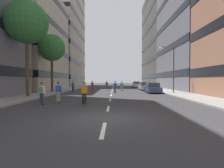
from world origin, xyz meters
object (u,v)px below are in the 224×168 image
skater_6 (58,91)px  skater_7 (73,86)px  street_tree_near (27,23)px  skater_5 (92,85)px  skater_1 (107,84)px  parked_car_mid (136,85)px  skater_3 (122,85)px  streetlamp_right (171,64)px  skater_2 (42,92)px  skater_4 (115,86)px  parked_car_far (145,86)px  skater_0 (84,92)px  parked_car_near (153,88)px  street_tree_mid (52,48)px

skater_6 → skater_7: 13.95m
street_tree_near → skater_5: size_ratio=5.82×
skater_1 → skater_6: (-3.19, -21.22, -0.03)m
skater_6 → skater_7: bearing=98.5°
parked_car_mid → skater_3: size_ratio=2.47×
parked_car_mid → skater_7: (-12.48, -16.46, 0.29)m
street_tree_near → streetlamp_right: bearing=17.8°
skater_2 → skater_5: 20.77m
skater_1 → skater_4: bearing=-80.6°
street_tree_near → skater_6: street_tree_near is taller
parked_car_far → streetlamp_right: size_ratio=0.68×
streetlamp_right → skater_3: 9.41m
skater_2 → skater_4: bearing=64.9°
skater_0 → streetlamp_right: bearing=47.3°
parked_car_mid → skater_0: 32.67m
parked_car_near → skater_2: skater_2 is taller
street_tree_near → skater_4: street_tree_near is taller
streetlamp_right → street_tree_mid: bearing=173.9°
street_tree_near → skater_4: 13.80m
parked_car_mid → skater_0: skater_0 is taller
street_tree_near → skater_0: 11.56m
parked_car_mid → streetlamp_right: streetlamp_right is taller
streetlamp_right → skater_0: 15.47m
parked_car_near → skater_3: skater_3 is taller
skater_1 → skater_7: 9.09m
parked_car_near → skater_1: (-7.23, 10.35, 0.32)m
skater_7 → skater_2: bearing=-85.5°
streetlamp_right → skater_7: 15.67m
street_tree_near → skater_1: bearing=65.2°
parked_car_near → skater_0: bearing=-122.9°
parked_car_mid → skater_1: (-7.23, -9.04, 0.32)m
skater_0 → skater_4: (2.43, 12.36, 0.00)m
parked_car_mid → skater_5: (-10.00, -10.90, 0.29)m
streetlamp_right → skater_2: bearing=-140.8°
skater_3 → skater_5: same height
street_tree_near → streetlamp_right: street_tree_near is taller
parked_car_far → skater_1: skater_1 is taller
streetlamp_right → skater_5: 15.96m
street_tree_near → skater_3: 17.31m
street_tree_near → skater_1: (7.91, 17.12, -7.14)m
parked_car_near → skater_0: size_ratio=2.47×
streetlamp_right → street_tree_near: bearing=-162.2°
skater_1 → skater_4: size_ratio=1.00×
parked_car_mid → skater_0: (-7.95, -31.69, 0.29)m
street_tree_mid → skater_6: size_ratio=4.89×
parked_car_mid → skater_4: skater_4 is taller
skater_5 → parked_car_near: bearing=-40.3°
street_tree_mid → skater_6: bearing=-67.8°
skater_6 → skater_7: same height
streetlamp_right → skater_6: (-12.74, -9.70, -3.15)m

